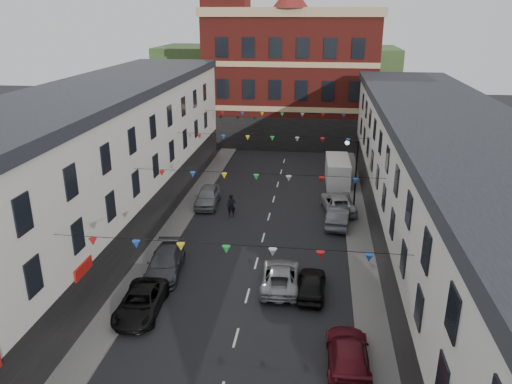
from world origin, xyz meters
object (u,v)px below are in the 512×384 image
at_px(street_lamp, 353,166).
at_px(car_left_e, 208,196).
at_px(car_right_d, 311,284).
at_px(car_left_d, 165,263).
at_px(white_van, 337,171).
at_px(car_right_e, 339,216).
at_px(car_left_c, 141,302).
at_px(car_right_c, 348,354).
at_px(pedestrian, 231,206).
at_px(moving_car, 280,276).
at_px(car_right_f, 338,203).

xyz_separation_m(street_lamp, car_left_e, (-12.00, -0.11, -3.12)).
height_order(street_lamp, car_right_d, street_lamp).
xyz_separation_m(car_left_d, white_van, (11.10, 19.09, 0.50)).
bearing_deg(white_van, car_left_d, -122.06).
distance_m(street_lamp, car_right_e, 4.41).
distance_m(car_right_d, white_van, 20.48).
bearing_deg(car_left_e, car_left_d, -94.13).
distance_m(car_left_c, car_left_e, 16.35).
xyz_separation_m(car_left_d, car_right_c, (11.00, -7.46, -0.03)).
height_order(car_left_c, car_right_d, car_right_d).
distance_m(street_lamp, white_van, 7.61).
bearing_deg(car_left_e, car_right_d, -59.27).
bearing_deg(white_van, car_right_e, -92.45).
relative_size(car_left_d, pedestrian, 2.65).
distance_m(car_right_e, white_van, 9.98).
distance_m(car_left_c, white_van, 26.01).
bearing_deg(car_left_c, moving_car, 24.05).
bearing_deg(car_right_c, moving_car, -62.33).
xyz_separation_m(car_left_e, car_right_c, (10.95, -19.38, -0.09)).
relative_size(moving_car, pedestrian, 2.58).
distance_m(car_left_e, pedestrian, 3.32).
xyz_separation_m(street_lamp, car_left_c, (-12.05, -16.46, -3.24)).
height_order(car_right_e, pedestrian, pedestrian).
relative_size(car_left_e, car_right_c, 0.96).
bearing_deg(pedestrian, white_van, 42.65).
relative_size(car_left_c, white_van, 0.86).
xyz_separation_m(moving_car, white_van, (3.80, 19.75, 0.54)).
bearing_deg(car_right_f, car_left_c, 48.48).
distance_m(car_right_c, moving_car, 7.74).
bearing_deg(moving_car, car_left_e, -62.37).
height_order(car_left_d, car_right_f, car_right_f).
distance_m(white_van, pedestrian, 12.75).
bearing_deg(pedestrian, car_right_e, -8.71).
relative_size(car_left_e, white_van, 0.83).
relative_size(car_right_c, car_right_e, 1.03).
relative_size(street_lamp, pedestrian, 3.20).
relative_size(car_left_e, car_right_e, 0.99).
bearing_deg(car_right_d, moving_car, -17.14).
distance_m(street_lamp, car_left_e, 12.40).
xyz_separation_m(car_left_c, moving_car, (7.30, 3.77, 0.01)).
height_order(car_left_e, car_right_c, car_left_e).
xyz_separation_m(car_left_c, car_left_e, (0.05, 16.35, 0.12)).
distance_m(car_left_c, car_right_c, 11.41).
relative_size(car_right_e, pedestrian, 2.48).
relative_size(car_left_e, car_right_f, 0.87).
height_order(car_right_f, moving_car, car_right_f).
bearing_deg(car_left_d, car_right_e, 33.38).
relative_size(car_right_c, pedestrian, 2.55).
distance_m(car_left_e, car_right_f, 10.95).
relative_size(car_left_e, pedestrian, 2.45).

